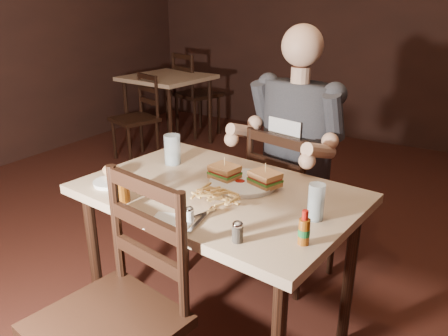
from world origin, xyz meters
The scene contains 24 objects.
room_shell centered at (0.00, 0.00, 1.40)m, with size 7.00×7.00×7.00m.
main_table centered at (0.05, -0.08, 0.68)m, with size 1.22×0.88×0.77m.
bg_table centered at (-2.00, 2.17, 0.68)m, with size 0.87×0.87×0.77m.
chair_far centered at (0.13, 0.57, 0.45)m, with size 0.42×0.45×0.90m, color black, non-canonical shape.
chair_near centered at (-0.02, -0.70, 0.48)m, with size 0.44×0.49×0.96m, color black, non-canonical shape.
bg_chair_far centered at (-2.00, 2.72, 0.48)m, with size 0.44×0.49×0.96m, color black, non-canonical shape.
bg_chair_near centered at (-2.00, 1.62, 0.42)m, with size 0.39×0.43×0.84m, color black, non-canonical shape.
diner centered at (0.12, 0.52, 0.94)m, with size 0.55×0.43×0.95m, color #313136, non-canonical shape.
dinner_plate centered at (0.12, 0.01, 0.78)m, with size 0.28×0.28×0.02m, color white.
sandwich_left centered at (0.03, 0.00, 0.84)m, with size 0.12×0.10×0.10m, color tan, non-canonical shape.
sandwich_right centered at (0.21, 0.02, 0.84)m, with size 0.12×0.10×0.10m, color tan, non-canonical shape.
fries_pile centered at (0.12, -0.19, 0.80)m, with size 0.23×0.16×0.04m, color tan, non-canonical shape.
ketchup_dollop centered at (0.11, 0.00, 0.79)m, with size 0.04×0.04×0.01m, color maroon.
glass_left centered at (-0.31, 0.07, 0.84)m, with size 0.08×0.08×0.15m, color silver.
glass_right centered at (0.49, -0.13, 0.84)m, with size 0.06×0.06×0.14m, color silver.
hot_sauce centered at (0.52, -0.31, 0.83)m, with size 0.04×0.04×0.12m, color #8D4610, non-canonical shape.
salt_shaker centered at (0.12, -0.38, 0.80)m, with size 0.03×0.03×0.06m, color white, non-canonical shape.
pepper_shaker centered at (0.33, -0.41, 0.80)m, with size 0.04×0.04×0.07m, color #38332D, non-canonical shape.
syrup_dispenser centered at (-0.22, -0.38, 0.82)m, with size 0.08×0.08×0.11m, color #8D4610, non-canonical shape.
napkin centered at (0.06, -0.42, 0.77)m, with size 0.15×0.14×0.00m, color white.
knife centered at (0.14, -0.35, 0.78)m, with size 0.01×0.21×0.01m, color silver.
fork centered at (0.12, -0.33, 0.78)m, with size 0.01×0.15×0.00m, color silver.
side_plate centered at (-0.38, -0.28, 0.78)m, with size 0.14×0.14×0.01m, color white.
bread_roll centered at (-0.42, -0.22, 0.81)m, with size 0.09×0.07×0.05m, color tan.
Camera 1 is at (0.95, -1.51, 1.51)m, focal length 35.00 mm.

